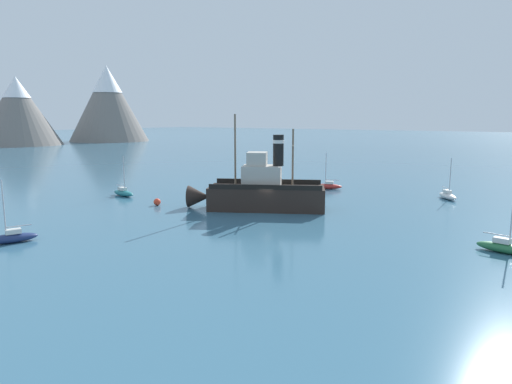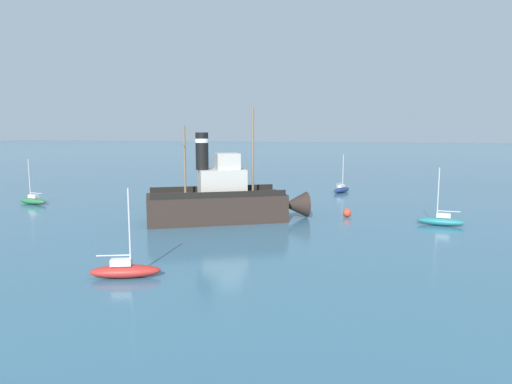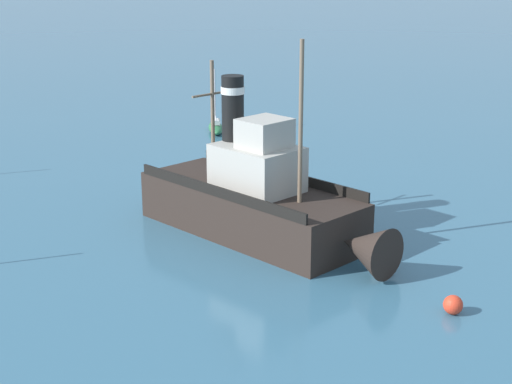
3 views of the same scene
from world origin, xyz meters
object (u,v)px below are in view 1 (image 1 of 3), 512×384
object	(u,v)px
sailboat_white	(448,195)
sailboat_teal	(123,193)
sailboat_green	(504,247)
mooring_buoy	(157,202)
old_tugboat	(261,192)
sailboat_navy	(11,237)
sailboat_red	(328,186)

from	to	relation	value
sailboat_white	sailboat_teal	xyz separation A→B (m)	(-20.54, 33.24, 0.00)
sailboat_green	sailboat_teal	size ratio (longest dim) A/B	1.00
sailboat_teal	mooring_buoy	xyz separation A→B (m)	(-1.88, -7.93, -0.04)
old_tugboat	sailboat_green	world-z (taller)	old_tugboat
sailboat_white	sailboat_teal	size ratio (longest dim) A/B	1.00
sailboat_white	sailboat_green	bearing A→B (deg)	-158.18
sailboat_navy	sailboat_teal	bearing A→B (deg)	27.80
old_tugboat	sailboat_white	world-z (taller)	old_tugboat
sailboat_green	mooring_buoy	xyz separation A→B (m)	(-1.73, 33.60, -0.04)
sailboat_white	sailboat_navy	bearing A→B (deg)	149.40
sailboat_navy	sailboat_red	distance (m)	39.15
sailboat_white	sailboat_red	bearing A→B (deg)	94.27
sailboat_navy	sailboat_green	size ratio (longest dim) A/B	1.00
old_tugboat	sailboat_white	distance (m)	23.03
sailboat_white	mooring_buoy	world-z (taller)	sailboat_white
sailboat_navy	sailboat_teal	xyz separation A→B (m)	(18.86, 9.95, 0.00)
old_tugboat	sailboat_red	distance (m)	16.47
sailboat_green	sailboat_navy	bearing A→B (deg)	120.64
sailboat_white	sailboat_green	distance (m)	22.29
sailboat_navy	sailboat_green	distance (m)	36.71
sailboat_red	sailboat_teal	xyz separation A→B (m)	(-19.41, 18.18, 0.00)
sailboat_teal	mooring_buoy	distance (m)	8.15
sailboat_navy	sailboat_teal	world-z (taller)	same
old_tugboat	sailboat_navy	size ratio (longest dim) A/B	2.91
sailboat_red	sailboat_teal	world-z (taller)	same
old_tugboat	sailboat_teal	size ratio (longest dim) A/B	2.91
sailboat_white	mooring_buoy	xyz separation A→B (m)	(-22.42, 25.31, -0.04)
sailboat_green	sailboat_red	bearing A→B (deg)	50.03
mooring_buoy	sailboat_white	bearing A→B (deg)	-48.47
old_tugboat	sailboat_green	distance (m)	23.41
sailboat_red	sailboat_teal	size ratio (longest dim) A/B	1.00
old_tugboat	sailboat_red	bearing A→B (deg)	0.65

